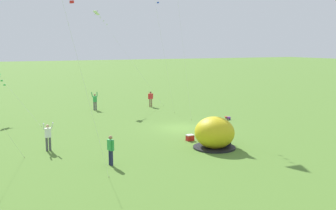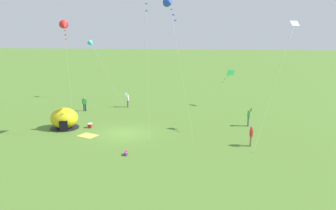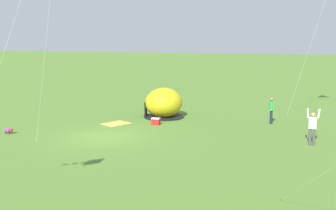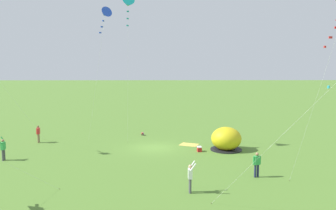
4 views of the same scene
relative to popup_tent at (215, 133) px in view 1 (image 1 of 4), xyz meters
name	(u,v)px [view 1 (image 1 of 4)]	position (x,y,z in m)	size (l,w,h in m)	color
ground_plane	(182,128)	(6.50, -0.96, -1.00)	(300.00, 300.00, 0.00)	#517A2D
popup_tent	(215,133)	(0.00, 0.00, 0.00)	(2.81, 2.81, 2.10)	gold
picnic_blanket	(215,135)	(3.18, -2.07, -0.99)	(1.70, 1.30, 0.01)	gold
cooler_box	(190,138)	(2.47, 0.48, -0.78)	(0.41, 0.56, 0.44)	red
toddler_crawling	(228,118)	(7.94, -6.45, -0.82)	(0.28, 0.55, 0.32)	purple
person_strolling	(111,149)	(-0.68, 7.32, -0.03)	(0.58, 0.32, 1.72)	#1E2347
person_arms_raised	(48,136)	(4.06, 10.00, 0.00)	(0.47, 0.68, 1.89)	#4C4C51
person_center_field	(95,101)	(18.50, 3.02, 0.00)	(0.51, 0.68, 1.89)	#4C4C51
person_far_back	(151,98)	(18.00, -3.10, -0.03)	(0.25, 0.59, 1.72)	#8C7251
kite_white	(100,17)	(21.76, 1.31, 8.79)	(4.38, 6.72, 10.54)	silver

